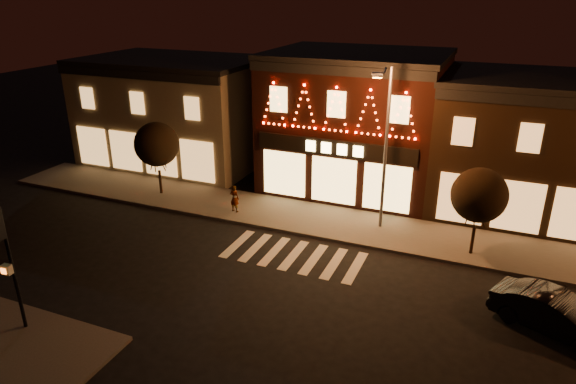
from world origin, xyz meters
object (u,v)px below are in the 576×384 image
Objects in this scene: dark_sedan at (555,314)px; traffic_signal_near at (3,246)px; streetlamp_mid at (385,138)px; pedestrian at (235,198)px.

traffic_signal_near is at bearing 136.19° from dark_sedan.
streetlamp_mid is 5.26× the size of pedestrian.
streetlamp_mid is at bearing -163.01° from pedestrian.
dark_sedan is at bearing 172.74° from pedestrian.
dark_sedan is (17.93, 7.56, -2.81)m from traffic_signal_near.
streetlamp_mid is at bearing 48.18° from traffic_signal_near.
streetlamp_mid reaches higher than pedestrian.
pedestrian is at bearing 96.52° from dark_sedan.
traffic_signal_near is at bearing 89.29° from pedestrian.
streetlamp_mid is 10.62m from dark_sedan.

